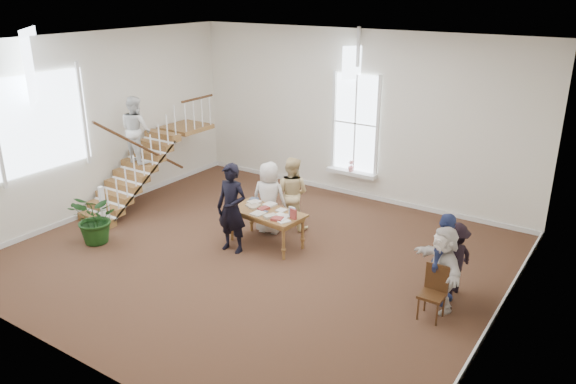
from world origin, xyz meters
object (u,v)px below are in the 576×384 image
Objects in this scene: elderly_woman at (269,198)px; woman_cluster_c at (442,268)px; library_table at (266,214)px; person_yellow at (292,193)px; police_officer at (232,208)px; woman_cluster_a at (443,259)px; side_chair at (434,289)px; floor_plant at (96,218)px; woman_cluster_b at (454,258)px.

elderly_woman reaches higher than woman_cluster_c.
library_table is at bearing -142.21° from woman_cluster_c.
library_table is 0.71m from elderly_woman.
person_yellow reaches higher than library_table.
police_officer is (-0.45, -0.65, 0.26)m from library_table.
police_officer is 4.58m from woman_cluster_a.
woman_cluster_a is (4.45, -0.80, 0.02)m from elderly_woman.
elderly_woman is 0.98× the size of woman_cluster_a.
person_yellow reaches higher than elderly_woman.
police_officer is at bearing 178.92° from side_chair.
floor_plant reaches higher than side_chair.
police_officer is 3.15m from floor_plant.
woman_cluster_a is at bearing 2.41° from library_table.
police_officer is at bearing 72.87° from elderly_woman.
woman_cluster_a is at bearing 155.17° from person_yellow.
police_officer reaches higher than woman_cluster_c.
woman_cluster_c is 7.59m from floor_plant.
side_chair is at bearing 150.80° from elderly_woman.
woman_cluster_a reaches higher than side_chair.
floor_plant is at bearing 30.04° from elderly_woman.
elderly_woman is (-0.35, 0.60, 0.13)m from library_table.
elderly_woman is 4.62m from woman_cluster_c.
woman_cluster_b is 0.66m from woman_cluster_c.
person_yellow is (0.40, 1.75, -0.11)m from police_officer.
library_table is 0.83m from police_officer.
woman_cluster_b is at bearing 133.21° from woman_cluster_c.
woman_cluster_c is (4.16, -0.40, 0.07)m from library_table.
elderly_woman is 3.94m from floor_plant.
person_yellow is 1.47× the size of floor_plant.
police_officer is 1.65× the size of floor_plant.
person_yellow is 4.50m from floor_plant.
side_chair is at bearing -46.76° from woman_cluster_c.
woman_cluster_a is 7.58m from floor_plant.
elderly_woman is at bearing -149.25° from woman_cluster_c.
side_chair is (0.00, -1.00, -0.17)m from woman_cluster_b.
elderly_woman is at bearing 78.18° from woman_cluster_a.
woman_cluster_a reaches higher than elderly_woman.
person_yellow is at bearing -78.45° from woman_cluster_b.
elderly_woman is (0.10, 1.25, -0.13)m from police_officer.
person_yellow is (-0.05, 1.10, 0.15)m from library_table.
person_yellow reaches higher than floor_plant.
floor_plant is (-7.40, -1.66, -0.20)m from woman_cluster_c.
library_table is at bearing 85.07° from person_yellow.
floor_plant is 7.52m from side_chair.
elderly_woman is at bearing -71.47° from woman_cluster_b.
woman_cluster_c reaches higher than floor_plant.
person_yellow is at bearing 156.44° from side_chair.
person_yellow is 1.11× the size of woman_cluster_c.
woman_cluster_b is at bearing 161.14° from person_yellow.
woman_cluster_a is 1.23× the size of woman_cluster_b.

